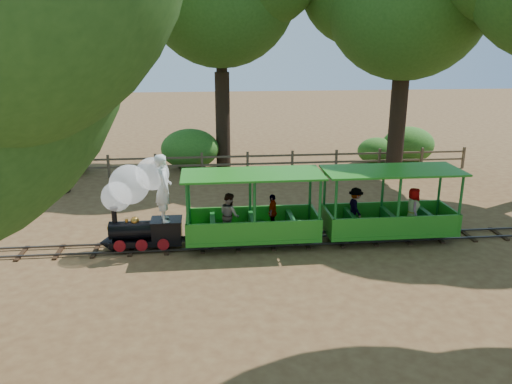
{
  "coord_description": "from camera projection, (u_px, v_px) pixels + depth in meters",
  "views": [
    {
      "loc": [
        -2.84,
        -13.33,
        5.71
      ],
      "look_at": [
        -1.4,
        0.5,
        1.45
      ],
      "focal_mm": 35.0,
      "sensor_mm": 36.0,
      "label": 1
    }
  ],
  "objects": [
    {
      "name": "track",
      "position": [
        305.0,
        241.0,
        14.61
      ],
      "size": [
        22.0,
        1.0,
        0.1
      ],
      "color": "#3F3D3A",
      "rests_on": "ground"
    },
    {
      "name": "locomotive",
      "position": [
        140.0,
        197.0,
        13.76
      ],
      "size": [
        2.33,
        1.12,
        2.82
      ],
      "color": "black",
      "rests_on": "ground"
    },
    {
      "name": "shrub_east",
      "position": [
        408.0,
        145.0,
        23.9
      ],
      "size": [
        2.52,
        1.94,
        1.75
      ],
      "primitive_type": "ellipsoid",
      "color": "#2D6B1E",
      "rests_on": "ground"
    },
    {
      "name": "carriage_front",
      "position": [
        250.0,
        219.0,
        14.2
      ],
      "size": [
        3.94,
        1.61,
        2.05
      ],
      "color": "#25831C",
      "rests_on": "track"
    },
    {
      "name": "shrub_mid_w",
      "position": [
        190.0,
        149.0,
        22.86
      ],
      "size": [
        2.65,
        2.04,
        1.83
      ],
      "primitive_type": "ellipsoid",
      "color": "#2D6B1E",
      "rests_on": "ground"
    },
    {
      "name": "fence",
      "position": [
        270.0,
        161.0,
        22.07
      ],
      "size": [
        18.1,
        0.1,
        1.0
      ],
      "color": "brown",
      "rests_on": "ground"
    },
    {
      "name": "ground",
      "position": [
        305.0,
        243.0,
        14.63
      ],
      "size": [
        90.0,
        90.0,
        0.0
      ],
      "primitive_type": "plane",
      "color": "olive",
      "rests_on": "ground"
    },
    {
      "name": "shrub_mid_e",
      "position": [
        376.0,
        151.0,
        23.82
      ],
      "size": [
        1.81,
        1.39,
        1.26
      ],
      "primitive_type": "ellipsoid",
      "color": "#2D6B1E",
      "rests_on": "ground"
    },
    {
      "name": "shrub_west",
      "position": [
        67.0,
        153.0,
        22.34
      ],
      "size": [
        2.41,
        1.85,
        1.67
      ],
      "primitive_type": "ellipsoid",
      "color": "#2D6B1E",
      "rests_on": "ground"
    },
    {
      "name": "carriage_rear",
      "position": [
        386.0,
        213.0,
        14.63
      ],
      "size": [
        3.94,
        1.61,
        2.05
      ],
      "color": "#25831C",
      "rests_on": "track"
    }
  ]
}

